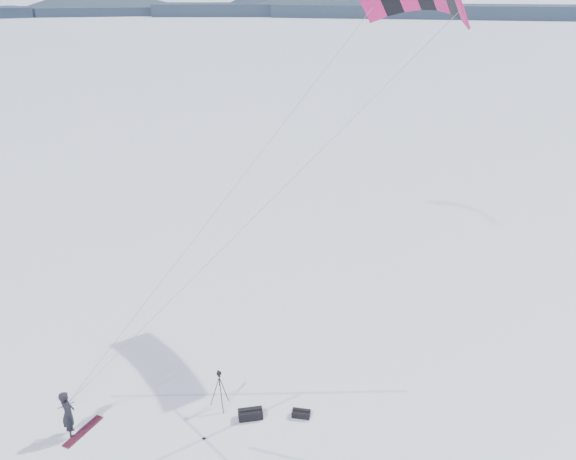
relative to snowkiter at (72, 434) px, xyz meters
name	(u,v)px	position (x,y,z in m)	size (l,w,h in m)	color
ground	(176,447)	(3.24, -1.97, 0.00)	(1800.00, 1800.00, 0.00)	white
horizon_hills	(168,371)	(3.24, -1.97, 3.15)	(704.84, 706.81, 8.08)	#1F2A3B
snowkiter	(72,434)	(0.00, 0.00, 0.00)	(0.66, 0.43, 1.80)	black
snowboard	(83,431)	(0.37, -0.04, 0.02)	(1.66, 0.31, 0.04)	maroon
tripod	(220,384)	(5.21, -0.58, 1.00)	(0.73, 0.65, 1.56)	black
gear_bag_a	(250,414)	(6.05, -1.58, 0.17)	(0.94, 0.58, 0.39)	black
gear_bag_b	(301,413)	(7.78, -2.19, 0.13)	(0.73, 0.62, 0.30)	black
power_kite	(417,5)	(15.67, 4.38, 13.67)	(17.01, 7.10, 13.34)	#C6175C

